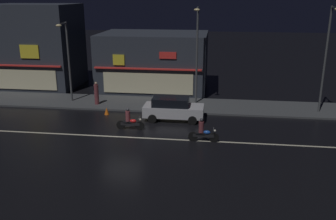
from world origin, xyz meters
The scene contains 13 objects.
ground_plane centered at (0.00, 0.00, 0.00)m, with size 140.00×140.00×0.00m, color black.
lane_divider_stripe centered at (0.00, 0.00, 0.01)m, with size 36.28×0.16×0.01m, color beige.
sidewalk_far centered at (0.00, 7.29, 0.07)m, with size 38.18×4.13×0.14m, color #424447.
storefront_left_block centered at (-11.46, 12.46, 3.92)m, with size 7.78×6.36×7.84m.
storefront_center_block centered at (0.00, 12.79, 2.64)m, with size 9.88×7.04×5.29m.
streetlamp_west centered at (-6.11, 6.97, 4.01)m, with size 0.44×1.64×6.49m.
streetlamp_mid centered at (4.29, 7.73, 4.63)m, with size 0.44×1.64×7.67m.
streetlamp_east centered at (13.76, 6.55, 4.70)m, with size 0.44×1.64×7.81m.
pedestrian_on_sidewalk centered at (-3.70, 6.49, 1.00)m, with size 0.36×0.36×1.85m.
parked_car_near_kerb centered at (2.87, 3.82, 0.87)m, with size 4.30×1.98×1.67m.
motorcycle_following centered at (5.18, -0.07, 0.63)m, with size 1.90×0.60×1.52m.
motorcycle_opposite_lane centered at (0.22, 1.40, 0.63)m, with size 1.90×0.60×1.52m.
traffic_cone centered at (-2.25, 4.35, 0.28)m, with size 0.36×0.36×0.55m, color orange.
Camera 1 is at (5.82, -21.33, 8.75)m, focal length 39.33 mm.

